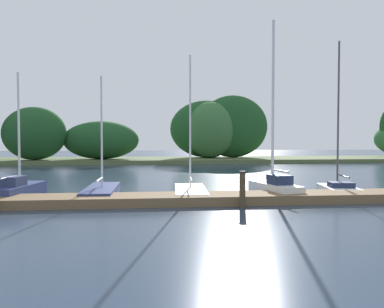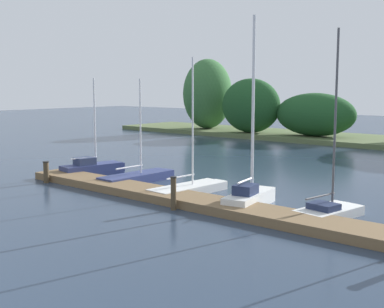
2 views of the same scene
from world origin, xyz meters
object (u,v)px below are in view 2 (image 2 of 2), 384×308
(sailboat_0, at_px, (93,168))
(sailboat_2, at_px, (191,188))
(sailboat_4, at_px, (330,209))
(mooring_piling_1, at_px, (173,193))
(mooring_piling_0, at_px, (46,172))
(sailboat_1, at_px, (139,177))
(sailboat_3, at_px, (250,195))

(sailboat_0, distance_m, sailboat_2, 7.10)
(sailboat_4, bearing_deg, mooring_piling_1, 129.43)
(mooring_piling_0, bearing_deg, sailboat_1, 44.43)
(sailboat_1, height_order, sailboat_2, sailboat_2)
(sailboat_3, bearing_deg, sailboat_0, 76.00)
(sailboat_1, xyz_separation_m, mooring_piling_0, (-3.29, -3.22, 0.29))
(sailboat_1, distance_m, mooring_piling_0, 4.62)
(sailboat_2, xyz_separation_m, sailboat_3, (3.52, -0.46, 0.25))
(sailboat_1, bearing_deg, sailboat_0, 95.61)
(sailboat_2, height_order, mooring_piling_0, sailboat_2)
(sailboat_1, bearing_deg, sailboat_2, -94.30)
(sailboat_0, distance_m, mooring_piling_1, 9.18)
(sailboat_4, relative_size, mooring_piling_1, 5.18)
(sailboat_2, relative_size, mooring_piling_1, 4.58)
(sailboat_1, xyz_separation_m, sailboat_3, (7.27, -0.83, 0.24))
(sailboat_4, xyz_separation_m, mooring_piling_0, (-13.70, -2.96, 0.23))
(sailboat_0, height_order, mooring_piling_0, sailboat_0)
(sailboat_0, bearing_deg, mooring_piling_1, -99.37)
(mooring_piling_0, distance_m, mooring_piling_1, 8.62)
(sailboat_3, distance_m, mooring_piling_0, 10.83)
(sailboat_4, distance_m, mooring_piling_0, 14.02)
(sailboat_3, height_order, mooring_piling_1, sailboat_3)
(sailboat_1, relative_size, sailboat_4, 0.75)
(sailboat_1, height_order, mooring_piling_0, sailboat_1)
(sailboat_0, bearing_deg, sailboat_1, -76.13)
(sailboat_2, height_order, sailboat_4, sailboat_4)
(mooring_piling_0, bearing_deg, sailboat_4, 12.18)
(sailboat_2, xyz_separation_m, sailboat_4, (6.66, 0.10, 0.07))
(mooring_piling_1, bearing_deg, sailboat_3, 51.03)
(sailboat_0, relative_size, sailboat_2, 0.86)
(sailboat_1, relative_size, mooring_piling_0, 4.79)
(sailboat_4, bearing_deg, sailboat_1, 97.70)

